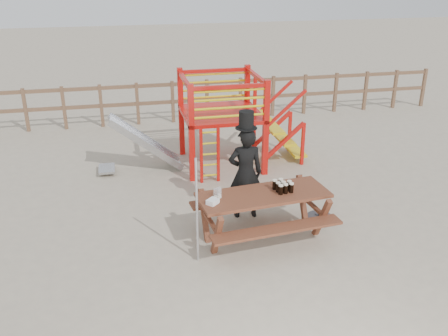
{
  "coord_description": "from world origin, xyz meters",
  "views": [
    {
      "loc": [
        -2.02,
        -6.88,
        4.42
      ],
      "look_at": [
        -0.35,
        0.8,
        1.09
      ],
      "focal_mm": 40.0,
      "sensor_mm": 36.0,
      "label": 1
    }
  ],
  "objects": [
    {
      "name": "man_with_hat",
      "position": [
        0.09,
        1.03,
        0.9
      ],
      "size": [
        0.65,
        0.45,
        2.01
      ],
      "rotation": [
        0.0,
        0.0,
        3.07
      ],
      "color": "black",
      "rests_on": "ground"
    },
    {
      "name": "ground",
      "position": [
        0.0,
        0.0,
        0.0
      ],
      "size": [
        60.0,
        60.0,
        0.0
      ],
      "primitive_type": "plane",
      "color": "tan",
      "rests_on": "ground"
    },
    {
      "name": "stout_pints",
      "position": [
        0.52,
        0.21,
        0.92
      ],
      "size": [
        0.31,
        0.31,
        0.17
      ],
      "color": "black",
      "rests_on": "picnic_table"
    },
    {
      "name": "picnic_table",
      "position": [
        0.18,
        0.19,
        0.53
      ],
      "size": [
        2.31,
        1.71,
        0.84
      ],
      "rotation": [
        0.0,
        0.0,
        0.11
      ],
      "color": "brown",
      "rests_on": "ground"
    },
    {
      "name": "playground_fort",
      "position": [
        0.12,
        3.58,
        1.07
      ],
      "size": [
        4.71,
        1.84,
        2.1
      ],
      "color": "#BA110C",
      "rests_on": "ground"
    },
    {
      "name": "parasol_base",
      "position": [
        1.35,
        0.51,
        0.06
      ],
      "size": [
        0.47,
        0.47,
        0.2
      ],
      "color": "#353439",
      "rests_on": "ground"
    },
    {
      "name": "metal_pole",
      "position": [
        -1.0,
        -0.26,
        0.87
      ],
      "size": [
        0.04,
        0.04,
        1.74
      ],
      "primitive_type": "cylinder",
      "color": "#B2B2B7",
      "rests_on": "ground"
    },
    {
      "name": "empty_glasses",
      "position": [
        -0.57,
        0.22,
        0.91
      ],
      "size": [
        0.14,
        0.14,
        0.15
      ],
      "color": "silver",
      "rests_on": "picnic_table"
    },
    {
      "name": "paper_bag",
      "position": [
        -0.7,
        -0.0,
        0.88
      ],
      "size": [
        0.23,
        0.22,
        0.08
      ],
      "primitive_type": "cube",
      "rotation": [
        0.0,
        0.0,
        0.74
      ],
      "color": "white",
      "rests_on": "picnic_table"
    },
    {
      "name": "back_fence",
      "position": [
        0.0,
        7.0,
        0.74
      ],
      "size": [
        15.09,
        0.09,
        1.2
      ],
      "color": "brown",
      "rests_on": "ground"
    }
  ]
}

